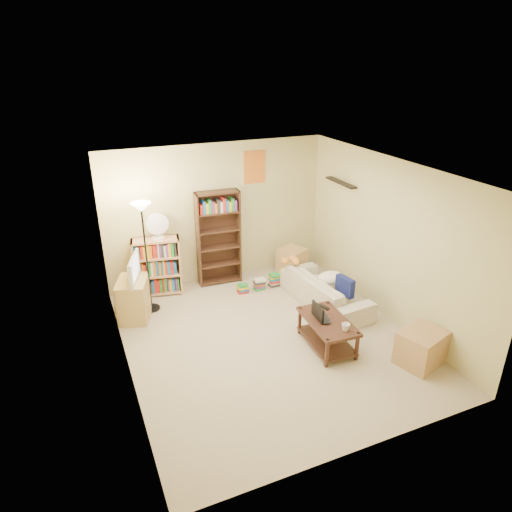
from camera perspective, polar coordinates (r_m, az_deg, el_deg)
name	(u,v)px	position (r m, az deg, el deg)	size (l,w,h in m)	color
room	(270,237)	(6.08, 1.80, 2.42)	(4.50, 4.54, 2.52)	#C2AC91
sofa	(325,290)	(7.67, 8.66, -4.29)	(0.84, 1.82, 0.52)	beige
navy_pillow	(345,286)	(7.35, 11.06, -3.74)	(0.34, 0.10, 0.31)	navy
cream_blanket	(331,278)	(7.69, 9.32, -2.72)	(0.48, 0.34, 0.20)	white
tabby_cat	(292,260)	(7.91, 4.57, -0.53)	(0.41, 0.17, 0.14)	orange
coffee_table	(327,329)	(6.62, 8.90, -9.02)	(0.60, 1.00, 0.43)	#3D2017
laptop	(326,317)	(6.58, 8.76, -7.55)	(0.31, 0.40, 0.03)	black
laptop_screen	(318,312)	(6.46, 7.72, -6.92)	(0.01, 0.32, 0.22)	white
mug	(346,327)	(6.33, 11.14, -8.72)	(0.14, 0.14, 0.11)	white
tv_remote	(324,307)	(6.82, 8.51, -6.32)	(0.05, 0.17, 0.02)	black
tv_stand	(134,299)	(7.44, -15.03, -5.24)	(0.44, 0.61, 0.66)	tan
television	(130,269)	(7.20, -15.48, -1.57)	(0.31, 0.68, 0.40)	black
tall_bookshelf	(219,236)	(8.10, -4.71, 2.51)	(0.78, 0.30, 1.71)	#422A19
short_bookshelf	(157,267)	(8.00, -12.22, -1.31)	(0.84, 0.45, 1.02)	tan
desk_fan	(158,226)	(7.69, -12.21, 3.65)	(0.36, 0.20, 0.46)	white
floor_lamp	(143,226)	(7.16, -13.93, 3.63)	(0.31, 0.31, 1.82)	black
side_table	(292,261)	(8.66, 4.50, -0.69)	(0.44, 0.44, 0.51)	tan
end_cabinet	(421,347)	(6.63, 19.92, -10.70)	(0.58, 0.48, 0.48)	tan
book_stacks	(261,284)	(8.14, 0.63, -3.46)	(0.81, 0.16, 0.24)	red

